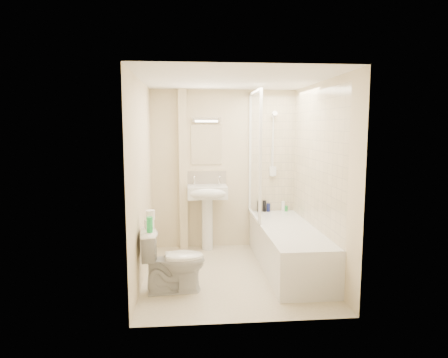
{
  "coord_description": "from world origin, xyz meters",
  "views": [
    {
      "loc": [
        -0.54,
        -4.79,
        1.84
      ],
      "look_at": [
        -0.09,
        0.2,
        1.19
      ],
      "focal_mm": 32.0,
      "sensor_mm": 36.0,
      "label": 1
    }
  ],
  "objects": [
    {
      "name": "green_bottle",
      "position": [
        -0.96,
        -0.55,
        0.8
      ],
      "size": [
        0.07,
        0.07,
        0.17
      ],
      "primitive_type": "cylinder",
      "color": "#28C05B",
      "rests_on": "toilet"
    },
    {
      "name": "pedestal_sink",
      "position": [
        -0.27,
        1.01,
        0.79
      ],
      "size": [
        0.58,
        0.52,
        1.12
      ],
      "color": "white",
      "rests_on": "ground"
    },
    {
      "name": "shower_screen",
      "position": [
        0.4,
        0.8,
        1.45
      ],
      "size": [
        0.04,
        0.92,
        1.8
      ],
      "color": "white",
      "rests_on": "bathtub"
    },
    {
      "name": "toilet_roll_lower",
      "position": [
        -0.98,
        -0.39,
        0.77
      ],
      "size": [
        0.11,
        0.11,
        0.1
      ],
      "primitive_type": "cylinder",
      "color": "white",
      "rests_on": "toilet"
    },
    {
      "name": "toilet_roll_upper",
      "position": [
        -0.97,
        -0.37,
        0.87
      ],
      "size": [
        0.1,
        0.1,
        0.1
      ],
      "primitive_type": "cylinder",
      "color": "white",
      "rests_on": "toilet_roll_lower"
    },
    {
      "name": "bottle_green",
      "position": [
        0.96,
        1.16,
        0.59
      ],
      "size": [
        0.06,
        0.06,
        0.08
      ],
      "primitive_type": "cylinder",
      "color": "green",
      "rests_on": "bathtub"
    },
    {
      "name": "wall_right",
      "position": [
        1.1,
        0.0,
        1.2
      ],
      "size": [
        0.02,
        2.5,
        2.4
      ],
      "primitive_type": "cube",
      "color": "beige",
      "rests_on": "ground"
    },
    {
      "name": "toilet",
      "position": [
        -0.72,
        -0.44,
        0.36
      ],
      "size": [
        0.52,
        0.77,
        0.72
      ],
      "primitive_type": "imported",
      "rotation": [
        0.0,
        0.0,
        1.66
      ],
      "color": "white",
      "rests_on": "ground"
    },
    {
      "name": "wall_left",
      "position": [
        -1.1,
        0.0,
        1.2
      ],
      "size": [
        0.02,
        2.5,
        2.4
      ],
      "primitive_type": "cube",
      "color": "beige",
      "rests_on": "ground"
    },
    {
      "name": "floor",
      "position": [
        0.0,
        0.0,
        0.0
      ],
      "size": [
        2.5,
        2.5,
        0.0
      ],
      "primitive_type": "plane",
      "color": "beige",
      "rests_on": "ground"
    },
    {
      "name": "splashback",
      "position": [
        -0.27,
        1.24,
        1.03
      ],
      "size": [
        0.6,
        0.02,
        0.3
      ],
      "primitive_type": "cube",
      "color": "beige",
      "rests_on": "wall_back"
    },
    {
      "name": "bottle_black_a",
      "position": [
        0.53,
        1.16,
        0.64
      ],
      "size": [
        0.06,
        0.06,
        0.17
      ],
      "primitive_type": "cylinder",
      "color": "black",
      "rests_on": "bathtub"
    },
    {
      "name": "tile_right",
      "position": [
        1.09,
        0.18,
        1.42
      ],
      "size": [
        0.01,
        2.1,
        1.75
      ],
      "primitive_type": "cube",
      "color": "beige",
      "rests_on": "wall_right"
    },
    {
      "name": "bathtub",
      "position": [
        0.75,
        0.18,
        0.29
      ],
      "size": [
        0.7,
        2.1,
        0.55
      ],
      "color": "white",
      "rests_on": "ground"
    },
    {
      "name": "bottle_white_b",
      "position": [
        0.91,
        1.16,
        0.63
      ],
      "size": [
        0.05,
        0.05,
        0.15
      ],
      "primitive_type": "cylinder",
      "color": "white",
      "rests_on": "bathtub"
    },
    {
      "name": "mirror",
      "position": [
        -0.27,
        1.24,
        1.58
      ],
      "size": [
        0.46,
        0.01,
        0.6
      ],
      "primitive_type": "cube",
      "color": "white",
      "rests_on": "wall_back"
    },
    {
      "name": "pipe_boxing",
      "position": [
        -0.62,
        1.19,
        1.2
      ],
      "size": [
        0.12,
        0.12,
        2.4
      ],
      "primitive_type": "cube",
      "color": "beige",
      "rests_on": "ground"
    },
    {
      "name": "ceiling",
      "position": [
        0.0,
        0.0,
        2.4
      ],
      "size": [
        2.2,
        2.5,
        0.02
      ],
      "primitive_type": "cube",
      "color": "white",
      "rests_on": "wall_back"
    },
    {
      "name": "bottle_black_b",
      "position": [
        0.62,
        1.16,
        0.64
      ],
      "size": [
        0.05,
        0.05,
        0.17
      ],
      "primitive_type": "cylinder",
      "color": "black",
      "rests_on": "bathtub"
    },
    {
      "name": "wall_back",
      "position": [
        0.0,
        1.25,
        1.2
      ],
      "size": [
        2.2,
        0.02,
        2.4
      ],
      "primitive_type": "cube",
      "color": "beige",
      "rests_on": "ground"
    },
    {
      "name": "bottle_blue",
      "position": [
        0.68,
        1.16,
        0.61
      ],
      "size": [
        0.06,
        0.06,
        0.13
      ],
      "primitive_type": "cylinder",
      "color": "#121950",
      "rests_on": "bathtub"
    },
    {
      "name": "shower_fixture",
      "position": [
        0.75,
        1.19,
        1.55
      ],
      "size": [
        0.1,
        0.16,
        0.99
      ],
      "color": "white",
      "rests_on": "wall_back"
    },
    {
      "name": "strip_light",
      "position": [
        -0.27,
        1.22,
        1.95
      ],
      "size": [
        0.42,
        0.07,
        0.07
      ],
      "primitive_type": "cube",
      "color": "silver",
      "rests_on": "wall_back"
    },
    {
      "name": "tile_back",
      "position": [
        0.75,
        1.24,
        1.42
      ],
      "size": [
        0.7,
        0.01,
        1.75
      ],
      "primitive_type": "cube",
      "color": "beige",
      "rests_on": "wall_back"
    }
  ]
}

